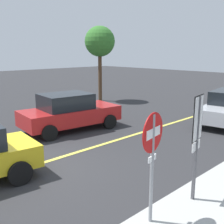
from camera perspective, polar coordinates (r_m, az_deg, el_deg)
name	(u,v)px	position (r m, az deg, el deg)	size (l,w,h in m)	color
ground_plane	(24,169)	(8.85, -17.55, -10.99)	(80.00, 80.00, 0.00)	#2D2D30
lane_marking_centre	(100,145)	(10.40, -2.55, -6.80)	(28.00, 0.16, 0.01)	#E0D14C
stop_sign	(152,151)	(5.30, 8.22, -7.93)	(0.75, 0.16, 2.34)	gray
speed_limit_sign	(197,130)	(6.26, 16.94, -3.57)	(0.53, 0.11, 2.52)	#4C4C51
car_red_near_curb	(69,112)	(12.36, -8.70, 0.07)	(4.46, 2.46, 1.62)	red
tree_left_verge	(100,42)	(19.26, -2.51, 14.02)	(2.02, 2.02, 5.03)	#513823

